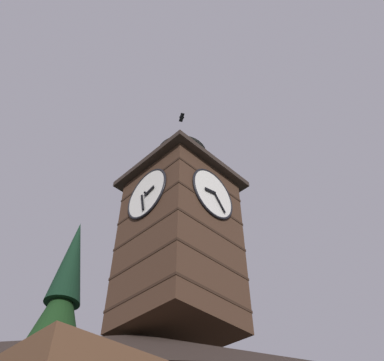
{
  "coord_description": "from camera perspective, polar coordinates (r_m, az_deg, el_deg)",
  "views": [
    {
      "loc": [
        6.47,
        9.09,
        1.61
      ],
      "look_at": [
        -3.21,
        -0.57,
        14.65
      ],
      "focal_mm": 38.43,
      "sensor_mm": 36.0,
      "label": 1
    }
  ],
  "objects": [
    {
      "name": "flying_bird_high",
      "position": [
        22.65,
        -1.44,
        8.74
      ],
      "size": [
        0.48,
        0.6,
        0.16
      ],
      "color": "black"
    },
    {
      "name": "clock_tower",
      "position": [
        16.86,
        -1.68,
        -7.09
      ],
      "size": [
        4.36,
        4.36,
        10.29
      ],
      "color": "#422B1E",
      "rests_on": "building_main"
    }
  ]
}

